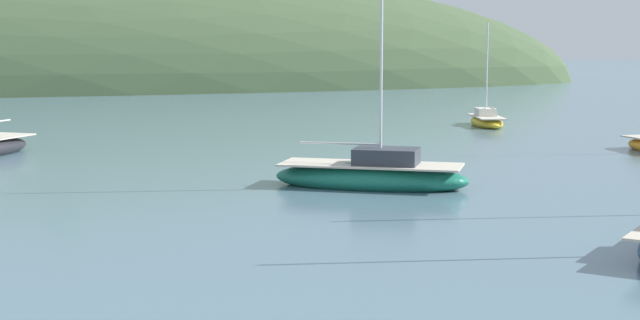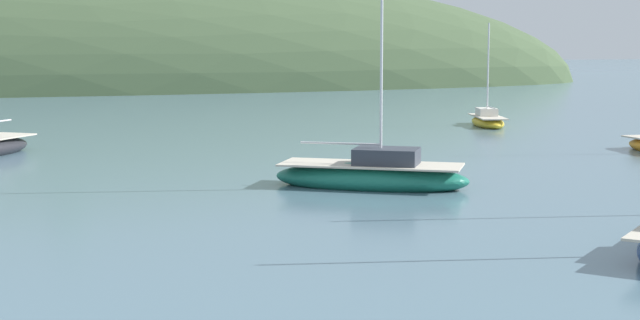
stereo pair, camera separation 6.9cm
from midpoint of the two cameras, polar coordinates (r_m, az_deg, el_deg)
name	(u,v)px [view 2 (the right image)]	position (r m, az deg, el deg)	size (l,w,h in m)	color
sailboat_yellow_far	(488,121)	(55.49, 10.01, 2.33)	(2.56, 4.90, 6.02)	gold
sailboat_blue_center	(372,175)	(32.09, 3.21, -0.92)	(6.86, 5.15, 9.80)	#196B56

